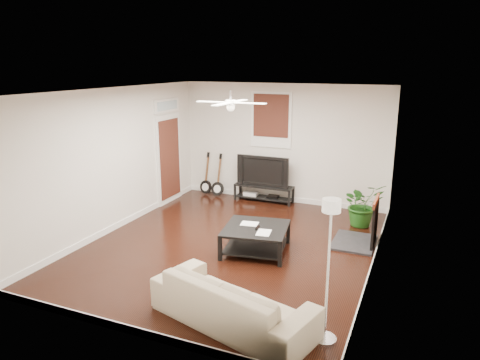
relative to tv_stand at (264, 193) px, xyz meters
The scene contains 14 objects.
room 3.05m from the tv_stand, 82.10° to the right, with size 5.01×6.01×2.81m.
brick_accent 3.59m from the tv_stand, 31.77° to the right, with size 0.02×2.20×2.80m, color brown.
fireplace 3.15m from the tv_stand, 34.54° to the right, with size 0.80×1.10×0.92m, color black.
window_back 1.76m from the tv_stand, 65.68° to the left, with size 1.00×0.06×1.30m, color #36150E.
door_left 2.49m from the tv_stand, 157.01° to the right, with size 0.08×1.00×2.50m, color white.
tv_stand is the anchor object (origin of this frame).
tv 0.57m from the tv_stand, 90.00° to the left, with size 1.27×0.17×0.73m, color black.
coffee_table 2.97m from the tv_stand, 72.72° to the right, with size 1.09×1.09×0.46m, color black.
sofa 5.25m from the tv_stand, 74.28° to the right, with size 2.20×0.86×0.64m, color #BFA78F.
floor_lamp 5.63m from the tv_stand, 62.43° to the right, with size 0.30×0.30×1.79m, color silver, non-canonical shape.
potted_plant 2.55m from the tv_stand, 17.52° to the right, with size 0.82×0.71×0.91m, color #1C5117.
guitar_left 1.59m from the tv_stand, behind, with size 0.33×0.24×1.08m, color black, non-canonical shape.
guitar_right 1.26m from the tv_stand, behind, with size 0.33×0.24×1.08m, color black, non-canonical shape.
ceiling_fan 3.69m from the tv_stand, 82.10° to the right, with size 1.24×1.24×0.32m, color white, non-canonical shape.
Camera 1 is at (3.10, -6.90, 3.25)m, focal length 33.21 mm.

